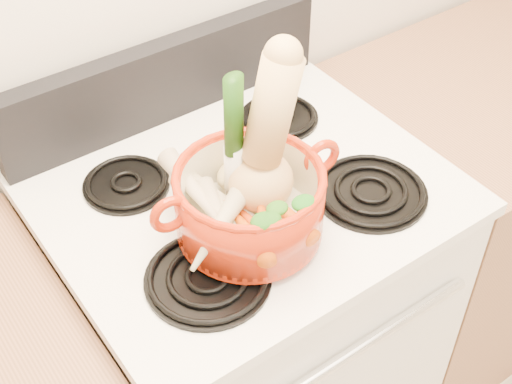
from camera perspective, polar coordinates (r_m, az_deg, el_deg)
stove_body at (r=1.79m, az=-0.72°, el=-11.29°), size 0.76×0.65×0.92m
cooktop at (r=1.43m, az=-0.88°, el=-0.07°), size 0.78×0.67×0.03m
control_backsplash at (r=1.57m, az=-7.28°, el=8.87°), size 0.76×0.05×0.18m
oven_handle at (r=1.38m, az=7.52°, el=-12.75°), size 0.60×0.02×0.02m
burner_front_left at (r=1.25m, az=-3.88°, el=-6.81°), size 0.22×0.22×0.02m
burner_front_right at (r=1.41m, az=9.18°, el=0.10°), size 0.22×0.22×0.02m
burner_back_left at (r=1.44m, az=-10.34°, el=0.73°), size 0.17×0.17×0.02m
burner_back_right at (r=1.59m, az=1.87°, el=6.10°), size 0.17×0.17×0.02m
dutch_oven at (r=1.26m, az=-0.53°, el=-0.87°), size 0.29×0.29×0.13m
pot_handle_left at (r=1.19m, az=-6.89°, el=-1.78°), size 0.08×0.02×0.07m
pot_handle_right at (r=1.29m, az=5.29°, el=2.83°), size 0.08×0.02×0.07m
squash at (r=1.22m, az=0.43°, el=4.30°), size 0.20×0.15×0.33m
leek at (r=1.24m, az=-1.76°, el=4.17°), size 0.06×0.06×0.28m
ginger at (r=1.34m, az=-1.41°, el=1.45°), size 0.10×0.08×0.05m
parsnip_0 at (r=1.26m, az=-2.16°, el=-1.89°), size 0.07×0.22×0.06m
parsnip_1 at (r=1.24m, az=-2.68°, el=-2.47°), size 0.08×0.20×0.06m
parsnip_2 at (r=1.29m, az=-3.20°, el=-0.23°), size 0.11×0.19×0.06m
parsnip_3 at (r=1.22m, az=-2.98°, el=-2.69°), size 0.19×0.13×0.06m
parsnip_4 at (r=1.27m, az=-4.81°, el=0.04°), size 0.04×0.21×0.06m
carrot_0 at (r=1.26m, az=-0.59°, el=-2.35°), size 0.04×0.15×0.04m
carrot_1 at (r=1.24m, az=-0.84°, el=-3.01°), size 0.04×0.15×0.04m
carrot_2 at (r=1.26m, az=2.00°, el=-1.42°), size 0.04×0.18×0.05m
carrot_3 at (r=1.22m, az=0.57°, el=-2.89°), size 0.11×0.15×0.05m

